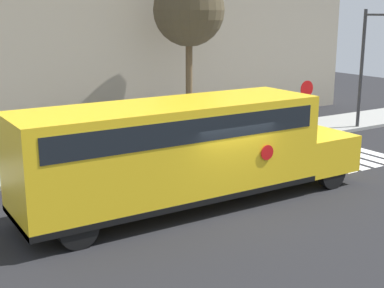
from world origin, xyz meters
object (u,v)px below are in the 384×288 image
(school_bus, at_px, (183,148))
(traffic_light, at_px, (379,53))
(stop_sign, at_px, (306,100))
(tree_near_sidewalk, at_px, (189,11))

(school_bus, height_order, traffic_light, traffic_light)
(stop_sign, distance_m, traffic_light, 4.05)
(school_bus, relative_size, stop_sign, 4.19)
(stop_sign, height_order, traffic_light, traffic_light)
(stop_sign, distance_m, tree_near_sidewalk, 6.52)
(tree_near_sidewalk, bearing_deg, stop_sign, -39.01)
(stop_sign, xyz_separation_m, traffic_light, (3.37, -1.03, 1.99))
(traffic_light, bearing_deg, school_bus, -163.70)
(traffic_light, xyz_separation_m, tree_near_sidewalk, (-7.47, 4.35, 1.84))
(tree_near_sidewalk, bearing_deg, traffic_light, -30.19)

